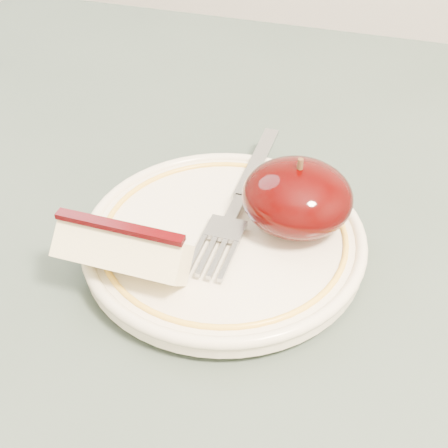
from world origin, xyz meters
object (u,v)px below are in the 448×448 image
(table, at_px, (236,358))
(apple_half, at_px, (297,197))
(plate, at_px, (224,239))
(fork, at_px, (240,198))

(table, xyz_separation_m, apple_half, (0.03, 0.05, 0.13))
(table, relative_size, plate, 4.35)
(table, height_order, apple_half, apple_half)
(apple_half, relative_size, fork, 0.42)
(table, bearing_deg, apple_half, 61.51)
(table, height_order, plate, plate)
(fork, bearing_deg, plate, 178.58)
(plate, xyz_separation_m, fork, (0.00, 0.04, 0.01))
(fork, bearing_deg, table, -165.13)
(apple_half, bearing_deg, plate, -149.92)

